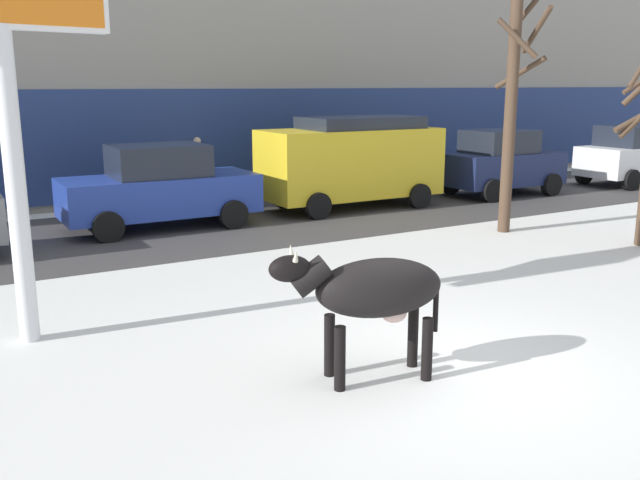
{
  "coord_description": "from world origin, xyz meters",
  "views": [
    {
      "loc": [
        -4.96,
        -5.56,
        3.14
      ],
      "look_at": [
        -0.44,
        2.21,
        1.1
      ],
      "focal_mm": 38.86,
      "sensor_mm": 36.0,
      "label": 1
    }
  ],
  "objects_px": {
    "car_yellow_van": "(351,160)",
    "car_navy_hatchback": "(501,163)",
    "pedestrian_by_cars": "(320,161)",
    "car_blue_sedan": "(160,187)",
    "cow_black": "(373,291)",
    "car_white_hatchback": "(632,155)",
    "pedestrian_near_billboard": "(198,169)",
    "bare_tree_left_lot": "(513,95)"
  },
  "relations": [
    {
      "from": "car_yellow_van",
      "to": "car_navy_hatchback",
      "type": "relative_size",
      "value": 1.31
    },
    {
      "from": "pedestrian_by_cars",
      "to": "car_yellow_van",
      "type": "bearing_deg",
      "value": -104.91
    },
    {
      "from": "car_blue_sedan",
      "to": "car_navy_hatchback",
      "type": "distance_m",
      "value": 9.88
    },
    {
      "from": "car_blue_sedan",
      "to": "pedestrian_by_cars",
      "type": "distance_m",
      "value": 6.59
    },
    {
      "from": "cow_black",
      "to": "car_white_hatchback",
      "type": "relative_size",
      "value": 0.55
    },
    {
      "from": "car_navy_hatchback",
      "to": "car_white_hatchback",
      "type": "relative_size",
      "value": 1.0
    },
    {
      "from": "car_yellow_van",
      "to": "car_navy_hatchback",
      "type": "distance_m",
      "value": 4.85
    },
    {
      "from": "cow_black",
      "to": "car_yellow_van",
      "type": "xyz_separation_m",
      "value": [
        5.56,
        9.09,
        0.25
      ]
    },
    {
      "from": "pedestrian_by_cars",
      "to": "car_navy_hatchback",
      "type": "bearing_deg",
      "value": -40.12
    },
    {
      "from": "car_blue_sedan",
      "to": "car_white_hatchback",
      "type": "xyz_separation_m",
      "value": [
        14.98,
        -0.86,
        0.02
      ]
    },
    {
      "from": "car_yellow_van",
      "to": "pedestrian_by_cars",
      "type": "height_order",
      "value": "car_yellow_van"
    },
    {
      "from": "car_navy_hatchback",
      "to": "car_white_hatchback",
      "type": "bearing_deg",
      "value": -5.81
    },
    {
      "from": "car_white_hatchback",
      "to": "pedestrian_by_cars",
      "type": "bearing_deg",
      "value": 156.81
    },
    {
      "from": "car_blue_sedan",
      "to": "car_yellow_van",
      "type": "height_order",
      "value": "car_yellow_van"
    },
    {
      "from": "car_blue_sedan",
      "to": "pedestrian_near_billboard",
      "type": "xyz_separation_m",
      "value": [
        2.03,
        3.05,
        -0.03
      ]
    },
    {
      "from": "car_blue_sedan",
      "to": "bare_tree_left_lot",
      "type": "bearing_deg",
      "value": -33.02
    },
    {
      "from": "pedestrian_by_cars",
      "to": "pedestrian_near_billboard",
      "type": "bearing_deg",
      "value": 180.0
    },
    {
      "from": "car_navy_hatchback",
      "to": "pedestrian_by_cars",
      "type": "relative_size",
      "value": 2.03
    },
    {
      "from": "cow_black",
      "to": "pedestrian_by_cars",
      "type": "height_order",
      "value": "pedestrian_by_cars"
    },
    {
      "from": "cow_black",
      "to": "pedestrian_near_billboard",
      "type": "height_order",
      "value": "pedestrian_near_billboard"
    },
    {
      "from": "cow_black",
      "to": "car_yellow_van",
      "type": "bearing_deg",
      "value": 58.54
    },
    {
      "from": "pedestrian_near_billboard",
      "to": "bare_tree_left_lot",
      "type": "bearing_deg",
      "value": -58.96
    },
    {
      "from": "cow_black",
      "to": "bare_tree_left_lot",
      "type": "distance_m",
      "value": 8.65
    },
    {
      "from": "car_blue_sedan",
      "to": "bare_tree_left_lot",
      "type": "relative_size",
      "value": 0.78
    },
    {
      "from": "car_yellow_van",
      "to": "pedestrian_by_cars",
      "type": "xyz_separation_m",
      "value": [
        0.8,
        3.0,
        -0.36
      ]
    },
    {
      "from": "car_white_hatchback",
      "to": "bare_tree_left_lot",
      "type": "xyz_separation_m",
      "value": [
        -8.63,
        -3.26,
        1.98
      ]
    },
    {
      "from": "pedestrian_near_billboard",
      "to": "pedestrian_by_cars",
      "type": "relative_size",
      "value": 1.0
    },
    {
      "from": "car_white_hatchback",
      "to": "pedestrian_by_cars",
      "type": "distance_m",
      "value": 9.94
    },
    {
      "from": "car_white_hatchback",
      "to": "pedestrian_near_billboard",
      "type": "bearing_deg",
      "value": 163.19
    },
    {
      "from": "car_yellow_van",
      "to": "car_white_hatchback",
      "type": "relative_size",
      "value": 1.31
    },
    {
      "from": "car_navy_hatchback",
      "to": "car_white_hatchback",
      "type": "height_order",
      "value": "same"
    },
    {
      "from": "car_navy_hatchback",
      "to": "pedestrian_near_billboard",
      "type": "height_order",
      "value": "car_navy_hatchback"
    },
    {
      "from": "cow_black",
      "to": "pedestrian_near_billboard",
      "type": "xyz_separation_m",
      "value": [
        2.54,
        12.09,
        -0.11
      ]
    },
    {
      "from": "car_white_hatchback",
      "to": "cow_black",
      "type": "bearing_deg",
      "value": -152.2
    },
    {
      "from": "car_blue_sedan",
      "to": "car_navy_hatchback",
      "type": "bearing_deg",
      "value": -1.98
    },
    {
      "from": "car_blue_sedan",
      "to": "pedestrian_near_billboard",
      "type": "relative_size",
      "value": 2.43
    },
    {
      "from": "bare_tree_left_lot",
      "to": "car_yellow_van",
      "type": "bearing_deg",
      "value": 107.29
    },
    {
      "from": "car_white_hatchback",
      "to": "bare_tree_left_lot",
      "type": "height_order",
      "value": "bare_tree_left_lot"
    },
    {
      "from": "pedestrian_near_billboard",
      "to": "pedestrian_by_cars",
      "type": "xyz_separation_m",
      "value": [
        3.82,
        0.0,
        0.0
      ]
    },
    {
      "from": "car_white_hatchback",
      "to": "pedestrian_by_cars",
      "type": "height_order",
      "value": "car_white_hatchback"
    },
    {
      "from": "car_blue_sedan",
      "to": "bare_tree_left_lot",
      "type": "distance_m",
      "value": 7.83
    },
    {
      "from": "pedestrian_near_billboard",
      "to": "car_yellow_van",
      "type": "bearing_deg",
      "value": -44.79
    }
  ]
}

